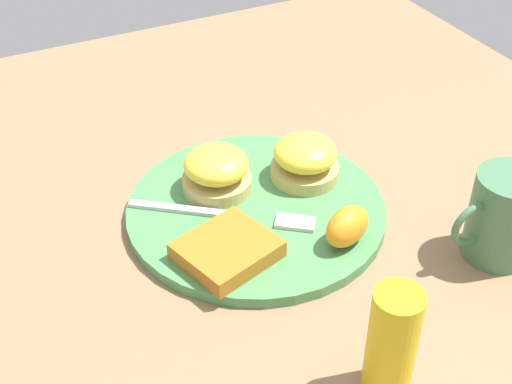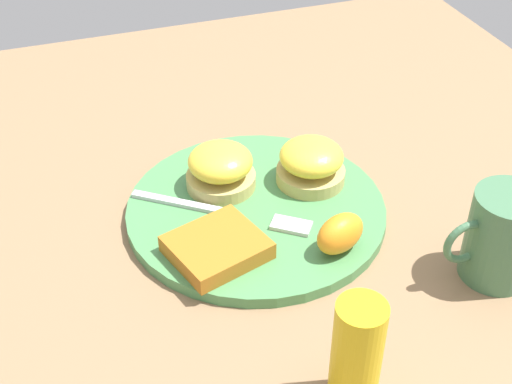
# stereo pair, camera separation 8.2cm
# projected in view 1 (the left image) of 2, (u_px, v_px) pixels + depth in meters

# --- Properties ---
(ground_plane) EXTENTS (1.10, 1.10, 0.00)m
(ground_plane) POSITION_uv_depth(u_px,v_px,m) (256.00, 215.00, 0.84)
(ground_plane) COLOR #846647
(plate) EXTENTS (0.30, 0.30, 0.01)m
(plate) POSITION_uv_depth(u_px,v_px,m) (256.00, 210.00, 0.84)
(plate) COLOR #47844C
(plate) RESTS_ON ground_plane
(sandwich_benedict_left) EXTENTS (0.08, 0.08, 0.06)m
(sandwich_benedict_left) POSITION_uv_depth(u_px,v_px,m) (305.00, 159.00, 0.86)
(sandwich_benedict_left) COLOR tan
(sandwich_benedict_left) RESTS_ON plate
(sandwich_benedict_right) EXTENTS (0.08, 0.08, 0.06)m
(sandwich_benedict_right) POSITION_uv_depth(u_px,v_px,m) (217.00, 171.00, 0.84)
(sandwich_benedict_right) COLOR tan
(sandwich_benedict_right) RESTS_ON plate
(hashbrown_patty) EXTENTS (0.12, 0.11, 0.02)m
(hashbrown_patty) POSITION_uv_depth(u_px,v_px,m) (227.00, 250.00, 0.76)
(hashbrown_patty) COLOR #A6661D
(hashbrown_patty) RESTS_ON plate
(orange_wedge) EXTENTS (0.07, 0.06, 0.04)m
(orange_wedge) POSITION_uv_depth(u_px,v_px,m) (347.00, 226.00, 0.77)
(orange_wedge) COLOR orange
(orange_wedge) RESTS_ON plate
(fork) EXTENTS (0.18, 0.14, 0.00)m
(fork) POSITION_uv_depth(u_px,v_px,m) (234.00, 215.00, 0.82)
(fork) COLOR silver
(fork) RESTS_ON plate
(cup) EXTENTS (0.11, 0.08, 0.10)m
(cup) POSITION_uv_depth(u_px,v_px,m) (503.00, 217.00, 0.76)
(cup) COLOR #42704C
(cup) RESTS_ON ground_plane
(condiment_bottle) EXTENTS (0.04, 0.04, 0.12)m
(condiment_bottle) POSITION_uv_depth(u_px,v_px,m) (392.00, 344.00, 0.61)
(condiment_bottle) COLOR gold
(condiment_bottle) RESTS_ON ground_plane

